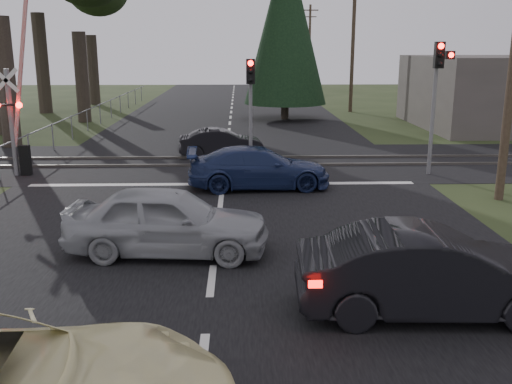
{
  "coord_description": "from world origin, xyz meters",
  "views": [
    {
      "loc": [
        0.58,
        -10.61,
        4.55
      ],
      "look_at": [
        0.95,
        2.05,
        1.3
      ],
      "focal_mm": 40.0,
      "sensor_mm": 36.0,
      "label": 1
    }
  ],
  "objects_px": {
    "crossing_signal": "(18,119)",
    "silver_car": "(168,221)",
    "traffic_signal_center": "(251,95)",
    "dark_hatchback": "(431,273)",
    "utility_pole_mid": "(353,44)",
    "traffic_signal_right": "(438,82)",
    "blue_sedan": "(259,168)",
    "dark_car_far": "(221,143)",
    "utility_pole_far": "(310,45)"
  },
  "relations": [
    {
      "from": "crossing_signal",
      "to": "silver_car",
      "type": "relative_size",
      "value": 1.54
    },
    {
      "from": "traffic_signal_center",
      "to": "dark_hatchback",
      "type": "bearing_deg",
      "value": -76.82
    },
    {
      "from": "utility_pole_mid",
      "to": "dark_hatchback",
      "type": "distance_m",
      "value": 32.13
    },
    {
      "from": "crossing_signal",
      "to": "traffic_signal_right",
      "type": "xyz_separation_m",
      "value": [
        14.82,
        -0.31,
        1.26
      ]
    },
    {
      "from": "blue_sedan",
      "to": "dark_car_far",
      "type": "distance_m",
      "value": 5.77
    },
    {
      "from": "crossing_signal",
      "to": "dark_car_far",
      "type": "xyz_separation_m",
      "value": [
        7.07,
        3.48,
        -1.47
      ]
    },
    {
      "from": "silver_car",
      "to": "blue_sedan",
      "type": "relative_size",
      "value": 0.97
    },
    {
      "from": "crossing_signal",
      "to": "dark_hatchback",
      "type": "xyz_separation_m",
      "value": [
        11.14,
        -11.34,
        -1.3
      ]
    },
    {
      "from": "utility_pole_mid",
      "to": "silver_car",
      "type": "relative_size",
      "value": 1.99
    },
    {
      "from": "traffic_signal_center",
      "to": "blue_sedan",
      "type": "height_order",
      "value": "traffic_signal_center"
    },
    {
      "from": "dark_hatchback",
      "to": "crossing_signal",
      "type": "bearing_deg",
      "value": 46.61
    },
    {
      "from": "dark_hatchback",
      "to": "dark_car_far",
      "type": "xyz_separation_m",
      "value": [
        -4.06,
        14.82,
        -0.18
      ]
    },
    {
      "from": "traffic_signal_center",
      "to": "dark_hatchback",
      "type": "xyz_separation_m",
      "value": [
        2.86,
        -12.23,
        -2.04
      ]
    },
    {
      "from": "utility_pole_far",
      "to": "blue_sedan",
      "type": "height_order",
      "value": "utility_pole_far"
    },
    {
      "from": "crossing_signal",
      "to": "dark_car_far",
      "type": "distance_m",
      "value": 8.02
    },
    {
      "from": "crossing_signal",
      "to": "blue_sedan",
      "type": "height_order",
      "value": "crossing_signal"
    },
    {
      "from": "crossing_signal",
      "to": "blue_sedan",
      "type": "relative_size",
      "value": 1.5
    },
    {
      "from": "silver_car",
      "to": "crossing_signal",
      "type": "bearing_deg",
      "value": 42.08
    },
    {
      "from": "utility_pole_mid",
      "to": "blue_sedan",
      "type": "xyz_separation_m",
      "value": [
        -7.3,
        -22.33,
        -4.05
      ]
    },
    {
      "from": "dark_hatchback",
      "to": "traffic_signal_right",
      "type": "bearing_deg",
      "value": -16.36
    },
    {
      "from": "traffic_signal_right",
      "to": "crossing_signal",
      "type": "bearing_deg",
      "value": 178.79
    },
    {
      "from": "dark_hatchback",
      "to": "blue_sedan",
      "type": "relative_size",
      "value": 0.99
    },
    {
      "from": "traffic_signal_center",
      "to": "dark_car_far",
      "type": "bearing_deg",
      "value": 114.85
    },
    {
      "from": "blue_sedan",
      "to": "dark_car_far",
      "type": "bearing_deg",
      "value": 11.02
    },
    {
      "from": "crossing_signal",
      "to": "dark_car_far",
      "type": "relative_size",
      "value": 1.97
    },
    {
      "from": "crossing_signal",
      "to": "dark_hatchback",
      "type": "relative_size",
      "value": 1.51
    },
    {
      "from": "dark_hatchback",
      "to": "silver_car",
      "type": "distance_m",
      "value": 5.81
    },
    {
      "from": "dark_hatchback",
      "to": "dark_car_far",
      "type": "relative_size",
      "value": 1.31
    },
    {
      "from": "traffic_signal_center",
      "to": "blue_sedan",
      "type": "distance_m",
      "value": 3.69
    },
    {
      "from": "traffic_signal_right",
      "to": "blue_sedan",
      "type": "bearing_deg",
      "value": -164.16
    },
    {
      "from": "utility_pole_mid",
      "to": "blue_sedan",
      "type": "height_order",
      "value": "utility_pole_mid"
    },
    {
      "from": "crossing_signal",
      "to": "traffic_signal_center",
      "type": "xyz_separation_m",
      "value": [
        8.27,
        0.89,
        0.75
      ]
    },
    {
      "from": "traffic_signal_center",
      "to": "utility_pole_far",
      "type": "distance_m",
      "value": 44.99
    },
    {
      "from": "utility_pole_mid",
      "to": "dark_car_far",
      "type": "relative_size",
      "value": 2.54
    },
    {
      "from": "dark_hatchback",
      "to": "traffic_signal_center",
      "type": "bearing_deg",
      "value": 15.3
    },
    {
      "from": "crossing_signal",
      "to": "utility_pole_mid",
      "type": "bearing_deg",
      "value": 52.03
    },
    {
      "from": "silver_car",
      "to": "dark_car_far",
      "type": "relative_size",
      "value": 1.28
    },
    {
      "from": "crossing_signal",
      "to": "silver_car",
      "type": "bearing_deg",
      "value": -52.78
    },
    {
      "from": "traffic_signal_center",
      "to": "silver_car",
      "type": "xyz_separation_m",
      "value": [
        -2.04,
        -9.1,
        -2.04
      ]
    },
    {
      "from": "silver_car",
      "to": "utility_pole_mid",
      "type": "bearing_deg",
      "value": -13.69
    },
    {
      "from": "traffic_signal_center",
      "to": "dark_hatchback",
      "type": "relative_size",
      "value": 0.89
    },
    {
      "from": "traffic_signal_center",
      "to": "dark_car_far",
      "type": "height_order",
      "value": "traffic_signal_center"
    },
    {
      "from": "silver_car",
      "to": "dark_car_far",
      "type": "height_order",
      "value": "silver_car"
    },
    {
      "from": "dark_hatchback",
      "to": "dark_car_far",
      "type": "distance_m",
      "value": 15.37
    },
    {
      "from": "utility_pole_mid",
      "to": "blue_sedan",
      "type": "distance_m",
      "value": 23.83
    },
    {
      "from": "traffic_signal_center",
      "to": "utility_pole_mid",
      "type": "height_order",
      "value": "utility_pole_mid"
    },
    {
      "from": "traffic_signal_right",
      "to": "silver_car",
      "type": "relative_size",
      "value": 1.04
    },
    {
      "from": "silver_car",
      "to": "traffic_signal_center",
      "type": "bearing_deg",
      "value": -7.76
    },
    {
      "from": "traffic_signal_right",
      "to": "traffic_signal_center",
      "type": "distance_m",
      "value": 6.68
    },
    {
      "from": "traffic_signal_center",
      "to": "silver_car",
      "type": "height_order",
      "value": "traffic_signal_center"
    }
  ]
}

